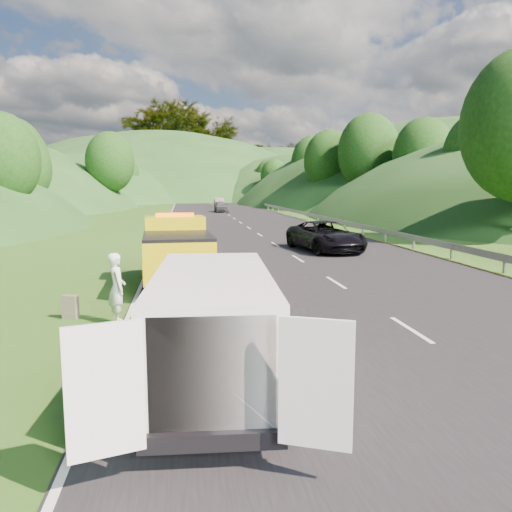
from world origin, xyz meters
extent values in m
plane|color=#38661E|center=(0.00, 0.00, 0.00)|extent=(320.00, 320.00, 0.00)
cube|color=black|center=(3.00, 40.00, 0.01)|extent=(14.00, 200.00, 0.02)
cube|color=gray|center=(10.30, 52.50, 0.00)|extent=(0.06, 140.00, 1.52)
cylinder|color=black|center=(-3.67, 6.22, 0.49)|extent=(0.39, 1.00, 0.98)
cylinder|color=black|center=(-1.80, 6.31, 0.49)|extent=(0.39, 1.00, 0.98)
cylinder|color=black|center=(-3.48, 2.29, 0.49)|extent=(0.39, 1.00, 0.98)
cylinder|color=black|center=(-1.61, 2.38, 0.49)|extent=(0.39, 1.00, 0.98)
cube|color=#D6C80B|center=(-2.69, 5.43, 1.43)|extent=(2.19, 1.68, 1.87)
cube|color=#D6C80B|center=(-2.59, 3.22, 1.18)|extent=(2.33, 3.45, 1.28)
cube|color=black|center=(-2.59, 3.22, 1.87)|extent=(2.33, 3.45, 0.10)
cube|color=black|center=(-2.75, 6.61, 0.89)|extent=(2.02, 1.28, 0.69)
cube|color=black|center=(-2.78, 7.20, 0.69)|extent=(2.07, 0.30, 0.49)
cube|color=#D6C80B|center=(-2.77, 6.96, 1.53)|extent=(2.00, 0.87, 1.08)
cube|color=orange|center=(-2.69, 5.43, 2.41)|extent=(1.39, 0.31, 0.16)
cube|color=black|center=(-2.73, 6.12, 1.77)|extent=(1.87, 0.17, 0.89)
cylinder|color=black|center=(-2.65, -3.29, 0.36)|extent=(0.32, 0.74, 0.72)
cylinder|color=black|center=(-1.03, -3.40, 0.36)|extent=(0.32, 0.74, 0.72)
cylinder|color=black|center=(-2.85, -6.37, 0.36)|extent=(0.32, 0.74, 0.72)
cylinder|color=black|center=(-1.22, -6.47, 0.36)|extent=(0.32, 0.74, 0.72)
cube|color=white|center=(-1.94, -4.97, 1.22)|extent=(2.15, 4.82, 1.68)
cube|color=white|center=(-1.79, -2.48, 0.86)|extent=(1.86, 0.93, 0.91)
cube|color=black|center=(-1.80, -2.67, 1.58)|extent=(1.69, 0.41, 0.75)
cube|color=black|center=(-2.09, -7.28, 1.22)|extent=(1.54, 0.19, 1.45)
cube|color=white|center=(-3.29, -7.61, 1.22)|extent=(0.84, 0.29, 1.54)
cube|color=white|center=(-0.94, -7.76, 1.22)|extent=(0.81, 0.39, 1.54)
cube|color=black|center=(-2.10, -7.37, 0.41)|extent=(1.82, 0.25, 0.23)
imported|color=white|center=(-4.08, -0.35, 0.00)|extent=(0.66, 0.77, 1.79)
imported|color=tan|center=(-2.65, -1.39, 0.00)|extent=(0.67, 0.69, 1.11)
imported|color=black|center=(-1.46, -5.52, 0.00)|extent=(1.02, 0.60, 1.56)
cube|color=#615B48|center=(-5.38, 0.33, 0.31)|extent=(0.43, 0.31, 0.62)
cylinder|color=black|center=(-0.85, -5.66, 0.00)|extent=(0.69, 0.69, 0.20)
imported|color=black|center=(5.13, 12.71, 0.00)|extent=(3.53, 6.02, 1.57)
imported|color=#434447|center=(2.68, 53.61, 0.00)|extent=(1.79, 4.44, 1.51)
imported|color=#805566|center=(3.76, 72.46, 0.00)|extent=(1.56, 4.48, 1.47)
imported|color=#8E475C|center=(1.80, 97.12, 0.00)|extent=(1.88, 4.63, 1.34)
camera|label=1|loc=(-2.40, -13.02, 3.46)|focal=35.00mm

